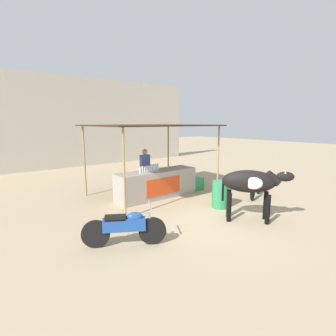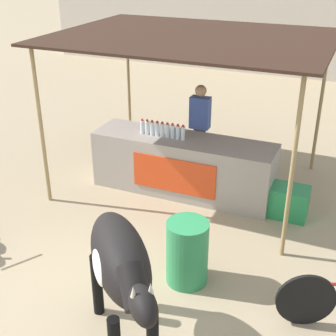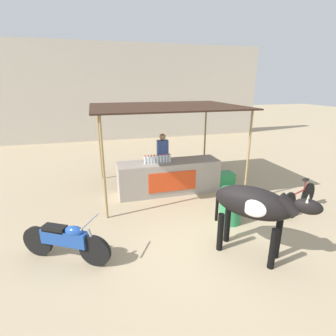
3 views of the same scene
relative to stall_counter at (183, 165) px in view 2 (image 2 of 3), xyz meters
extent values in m
plane|color=tan|center=(0.00, -2.20, -0.48)|extent=(60.00, 60.00, 0.00)
cube|color=#9E9389|center=(0.00, 0.00, 0.00)|extent=(3.00, 0.80, 0.96)
cube|color=red|center=(0.00, -0.41, 0.00)|extent=(1.40, 0.02, 0.58)
cube|color=#382319|center=(0.00, 0.30, 2.04)|extent=(4.20, 3.20, 0.04)
cylinder|color=#997F51|center=(-1.89, -1.14, 0.78)|extent=(0.06, 0.06, 2.52)
cylinder|color=#997F51|center=(1.89, -1.14, 0.78)|extent=(0.06, 0.06, 2.52)
cylinder|color=#997F51|center=(-1.89, 1.74, 0.78)|extent=(0.06, 0.06, 2.52)
cylinder|color=#997F51|center=(1.89, 1.74, 0.78)|extent=(0.06, 0.06, 2.52)
cylinder|color=silver|center=(-0.71, -0.05, 0.59)|extent=(0.07, 0.07, 0.22)
cylinder|color=red|center=(-0.71, -0.05, 0.71)|extent=(0.04, 0.04, 0.03)
cylinder|color=silver|center=(-0.62, -0.05, 0.59)|extent=(0.07, 0.07, 0.22)
cylinder|color=red|center=(-0.62, -0.05, 0.71)|extent=(0.04, 0.04, 0.03)
cylinder|color=silver|center=(-0.53, -0.05, 0.59)|extent=(0.07, 0.07, 0.22)
cylinder|color=red|center=(-0.53, -0.05, 0.71)|extent=(0.04, 0.04, 0.03)
cylinder|color=silver|center=(-0.44, -0.05, 0.59)|extent=(0.07, 0.07, 0.22)
cylinder|color=red|center=(-0.44, -0.05, 0.71)|extent=(0.04, 0.04, 0.03)
cylinder|color=silver|center=(-0.35, -0.05, 0.59)|extent=(0.07, 0.07, 0.22)
cylinder|color=red|center=(-0.35, -0.05, 0.71)|extent=(0.04, 0.04, 0.03)
cylinder|color=silver|center=(-0.26, -0.05, 0.59)|extent=(0.07, 0.07, 0.22)
cylinder|color=red|center=(-0.26, -0.05, 0.71)|extent=(0.04, 0.04, 0.03)
cylinder|color=silver|center=(-0.17, -0.05, 0.59)|extent=(0.07, 0.07, 0.22)
cylinder|color=red|center=(-0.17, -0.05, 0.71)|extent=(0.04, 0.04, 0.03)
cylinder|color=silver|center=(-0.08, -0.05, 0.59)|extent=(0.07, 0.07, 0.22)
cylinder|color=red|center=(-0.08, -0.05, 0.71)|extent=(0.04, 0.04, 0.03)
cylinder|color=silver|center=(0.01, -0.05, 0.59)|extent=(0.07, 0.07, 0.22)
cylinder|color=red|center=(0.01, -0.05, 0.71)|extent=(0.04, 0.04, 0.03)
cylinder|color=#383842|center=(0.01, 0.75, -0.04)|extent=(0.22, 0.22, 0.88)
cube|color=#3F59A5|center=(0.01, 0.75, 0.68)|extent=(0.34, 0.20, 0.56)
sphere|color=tan|center=(0.01, 0.75, 1.07)|extent=(0.20, 0.20, 0.20)
cube|color=#268C4C|center=(1.77, -0.10, -0.24)|extent=(0.60, 0.44, 0.48)
cylinder|color=#2D8C51|center=(0.90, -2.13, -0.06)|extent=(0.52, 0.52, 0.83)
ellipsoid|color=black|center=(0.63, -3.30, 0.60)|extent=(1.31, 1.40, 0.60)
cylinder|color=black|center=(0.45, -2.81, -0.09)|extent=(0.12, 0.12, 0.78)
cylinder|color=black|center=(0.18, -3.05, -0.09)|extent=(0.12, 0.12, 0.78)
cylinder|color=black|center=(1.02, -3.75, 0.71)|extent=(0.47, 0.50, 0.41)
ellipsoid|color=black|center=(1.22, -3.98, 0.77)|extent=(0.45, 0.48, 0.26)
cone|color=beige|center=(1.26, -3.92, 0.91)|extent=(0.05, 0.05, 0.10)
cone|color=beige|center=(1.15, -4.01, 0.91)|extent=(0.05, 0.05, 0.10)
cylinder|color=black|center=(0.20, -2.80, 0.33)|extent=(0.06, 0.06, 0.60)
ellipsoid|color=silver|center=(0.53, -3.52, 0.60)|extent=(0.36, 0.40, 0.32)
cylinder|color=black|center=(2.35, -2.32, -0.15)|extent=(0.63, 0.28, 0.66)
camera|label=1|loc=(-5.24, -7.29, 2.15)|focal=28.00mm
camera|label=2|loc=(2.51, -6.51, 3.35)|focal=50.00mm
camera|label=3|loc=(-2.01, -7.06, 2.68)|focal=28.00mm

